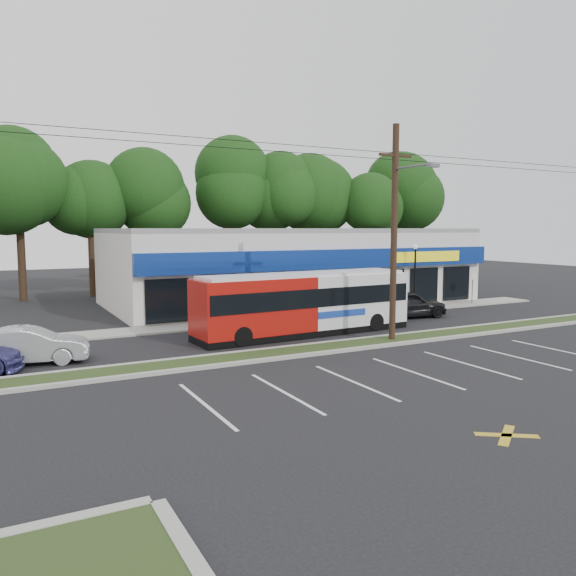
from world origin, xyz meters
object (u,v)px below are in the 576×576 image
(car_dark, at_px, (407,304))
(pedestrian_a, at_px, (352,301))
(sign_post, at_px, (473,283))
(metrobus, at_px, (305,302))
(utility_pole, at_px, (392,226))
(lamp_post, at_px, (415,269))
(pedestrian_b, at_px, (393,299))
(car_silver, at_px, (29,346))

(car_dark, relative_size, pedestrian_a, 2.62)
(sign_post, xyz_separation_m, metrobus, (-15.72, -4.07, 0.08))
(utility_pole, xyz_separation_m, lamp_post, (8.17, 7.87, -2.74))
(car_dark, height_order, pedestrian_b, pedestrian_b)
(utility_pole, height_order, pedestrian_a, utility_pole)
(lamp_post, height_order, pedestrian_b, lamp_post)
(sign_post, bearing_deg, lamp_post, 177.42)
(pedestrian_a, distance_m, pedestrian_b, 3.43)
(metrobus, bearing_deg, pedestrian_a, 31.15)
(pedestrian_b, bearing_deg, car_silver, -2.94)
(sign_post, height_order, pedestrian_b, sign_post)
(utility_pole, distance_m, sign_post, 15.71)
(metrobus, relative_size, car_silver, 2.62)
(lamp_post, distance_m, car_dark, 4.19)
(lamp_post, height_order, sign_post, lamp_post)
(sign_post, distance_m, metrobus, 16.24)
(car_dark, xyz_separation_m, pedestrian_b, (0.76, 2.25, 0.01))
(sign_post, distance_m, car_silver, 28.71)
(metrobus, xyz_separation_m, car_silver, (-12.63, -0.36, -0.91))
(pedestrian_b, bearing_deg, car_dark, 56.78)
(pedestrian_b, bearing_deg, lamp_post, 174.06)
(metrobus, xyz_separation_m, pedestrian_a, (5.32, 3.61, -0.72))
(utility_pole, xyz_separation_m, pedestrian_b, (6.17, 7.57, -4.58))
(lamp_post, relative_size, pedestrian_a, 2.30)
(lamp_post, bearing_deg, pedestrian_b, -171.47)
(lamp_post, bearing_deg, metrobus, -158.15)
(sign_post, relative_size, metrobus, 0.19)
(lamp_post, xyz_separation_m, pedestrian_b, (-2.00, -0.30, -1.84))
(pedestrian_a, bearing_deg, metrobus, -1.06)
(metrobus, bearing_deg, sign_post, 11.55)
(sign_post, bearing_deg, pedestrian_b, -179.39)
(pedestrian_b, bearing_deg, metrobus, 10.17)
(car_silver, distance_m, pedestrian_b, 21.79)
(utility_pole, distance_m, metrobus, 5.79)
(car_silver, xyz_separation_m, pedestrian_a, (17.95, 3.96, 0.19))
(metrobus, height_order, car_silver, metrobus)
(utility_pole, height_order, lamp_post, utility_pole)
(car_dark, bearing_deg, car_silver, 101.86)
(car_dark, distance_m, pedestrian_a, 3.23)
(metrobus, bearing_deg, pedestrian_b, 21.66)
(sign_post, distance_m, car_dark, 8.13)
(utility_pole, relative_size, pedestrian_a, 27.09)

